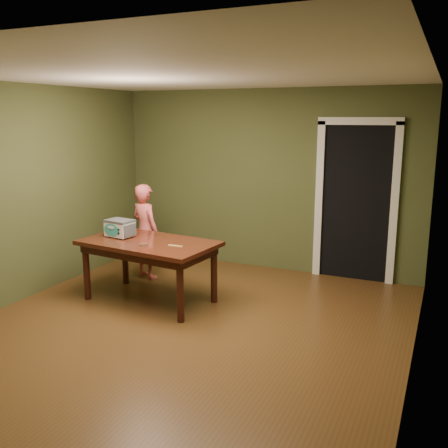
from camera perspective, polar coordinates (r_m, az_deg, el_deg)
name	(u,v)px	position (r m, az deg, el deg)	size (l,w,h in m)	color
floor	(184,330)	(5.41, -4.63, -11.94)	(5.00, 5.00, 0.00)	#573518
room_shell	(181,168)	(4.96, -4.97, 6.35)	(4.52, 5.02, 2.61)	#47502A
doorway	(360,200)	(7.26, 15.23, 2.63)	(1.10, 0.66, 2.25)	black
dining_table	(149,249)	(6.06, -8.57, -2.86)	(1.68, 1.06, 0.75)	#3A180D
toy_oven	(120,228)	(6.28, -11.83, -0.40)	(0.38, 0.28, 0.22)	#4C4F54
baking_pan	(144,244)	(5.84, -9.16, -2.31)	(0.10, 0.10, 0.02)	silver
spatula	(175,246)	(5.76, -5.59, -2.49)	(0.18, 0.03, 0.01)	#D3B65C
child	(146,231)	(6.96, -8.95, -0.84)	(0.48, 0.32, 1.32)	#DF5D5B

